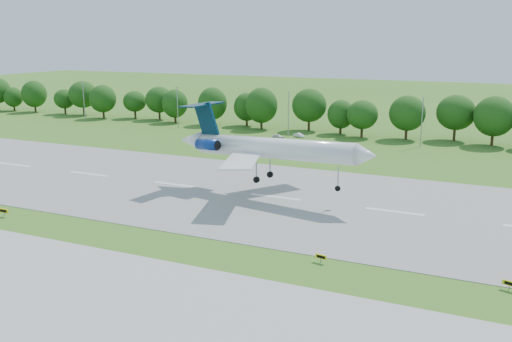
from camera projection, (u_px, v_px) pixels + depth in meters
name	position (u px, v px, depth m)	size (l,w,h in m)	color
ground	(202.00, 245.00, 74.16)	(600.00, 600.00, 0.00)	#3A691B
runway	(276.00, 197.00, 96.29)	(400.00, 45.00, 0.08)	gray
taxiway	(114.00, 302.00, 58.21)	(400.00, 23.00, 0.08)	#ADADA8
tree_line	(371.00, 114.00, 154.21)	(288.40, 8.40, 10.40)	#382314
light_poles	(352.00, 117.00, 146.32)	(175.90, 0.25, 12.19)	gray
airliner	(264.00, 147.00, 95.51)	(37.72, 27.23, 12.61)	white
taxi_sign_left	(4.00, 211.00, 85.81)	(1.77, 0.24, 1.24)	gray
taxi_sign_centre	(321.00, 257.00, 68.31)	(1.49, 0.46, 1.05)	gray
taxi_sign_right	(510.00, 283.00, 60.88)	(1.51, 0.64, 1.07)	gray
service_vehicle_a	(299.00, 135.00, 153.73)	(1.17, 3.34, 1.10)	silver
service_vehicle_b	(278.00, 136.00, 151.90)	(1.31, 3.26, 1.11)	silver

